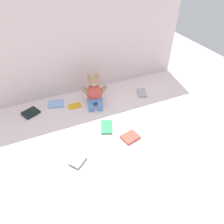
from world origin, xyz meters
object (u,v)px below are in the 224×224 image
at_px(teddy_bear, 94,93).
at_px(book_case_4, 75,106).
at_px(book_case_1, 31,113).
at_px(book_case_2, 107,127).
at_px(book_case_5, 78,161).
at_px(book_case_0, 56,104).
at_px(book_case_3, 130,137).
at_px(book_case_6, 142,93).

relative_size(teddy_bear, book_case_4, 2.43).
relative_size(book_case_1, book_case_4, 1.09).
height_order(teddy_bear, book_case_1, teddy_bear).
relative_size(book_case_1, book_case_2, 0.86).
bearing_deg(teddy_bear, book_case_5, -102.94).
relative_size(book_case_0, book_case_4, 1.18).
bearing_deg(book_case_0, book_case_1, -67.05).
distance_m(book_case_2, book_case_4, 0.36).
bearing_deg(book_case_3, book_case_2, -157.81).
height_order(book_case_2, book_case_6, book_case_6).
bearing_deg(book_case_2, teddy_bear, -72.09).
relative_size(book_case_0, book_case_5, 1.30).
height_order(book_case_1, book_case_3, book_case_1).
xyz_separation_m(book_case_0, book_case_1, (-0.20, -0.04, 0.00)).
relative_size(book_case_3, book_case_4, 1.06).
xyz_separation_m(book_case_2, book_case_3, (0.11, -0.15, 0.00)).
bearing_deg(book_case_6, book_case_3, -108.87).
height_order(book_case_3, book_case_6, book_case_6).
xyz_separation_m(book_case_1, book_case_2, (0.48, -0.37, -0.00)).
height_order(book_case_0, book_case_1, book_case_1).
distance_m(teddy_bear, book_case_0, 0.33).
distance_m(book_case_3, book_case_4, 0.55).
bearing_deg(book_case_1, teddy_bear, 58.21).
bearing_deg(book_case_1, book_case_5, -5.64).
distance_m(book_case_0, book_case_2, 0.49).
relative_size(teddy_bear, book_case_1, 2.22).
distance_m(teddy_bear, book_case_5, 0.60).
bearing_deg(book_case_2, book_case_3, 147.90).
bearing_deg(book_case_4, book_case_0, -121.79).
distance_m(teddy_bear, book_case_2, 0.33).
height_order(book_case_3, book_case_4, book_case_3).
bearing_deg(book_case_2, book_case_6, -125.66).
bearing_deg(book_case_1, book_case_0, 74.81).
distance_m(teddy_bear, book_case_3, 0.49).
bearing_deg(teddy_bear, book_case_0, 179.71).
xyz_separation_m(book_case_3, book_case_4, (-0.25, 0.48, -0.00)).
bearing_deg(teddy_bear, book_case_3, -63.37).
relative_size(book_case_2, book_case_3, 1.20).
bearing_deg(book_case_5, book_case_4, -51.81).
bearing_deg(book_case_4, book_case_5, -13.78).
height_order(book_case_0, book_case_6, book_case_6).
relative_size(book_case_0, book_case_2, 0.93).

